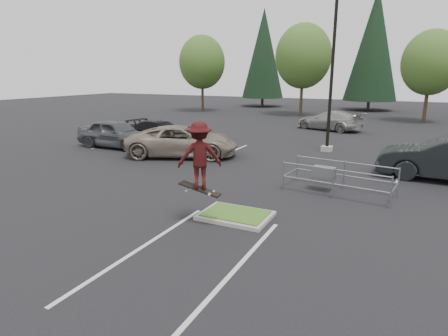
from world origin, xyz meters
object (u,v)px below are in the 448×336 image
at_px(decid_c, 431,65).
at_px(conif_a, 263,54).
at_px(car_l_tan, 181,141).
at_px(car_l_grey, 116,134).
at_px(decid_b, 303,58).
at_px(car_l_black, 160,132).
at_px(conif_b, 374,45).
at_px(skateboarder, 199,155).
at_px(light_pole, 332,72).
at_px(decid_a, 202,64).
at_px(car_far_silver, 330,121).
at_px(cart_corral, 327,174).

distance_m(decid_c, conif_a, 22.50).
distance_m(car_l_tan, car_l_grey, 5.02).
distance_m(decid_b, car_l_grey, 24.31).
bearing_deg(car_l_black, car_l_grey, 159.45).
bearing_deg(decid_b, car_l_tan, -91.19).
height_order(conif_b, car_l_tan, conif_b).
height_order(skateboarder, car_l_tan, skateboarder).
height_order(decid_c, skateboarder, decid_c).
bearing_deg(light_pole, car_l_tan, -144.46).
bearing_deg(light_pole, car_l_black, -169.04).
distance_m(decid_b, conif_a, 12.43).
relative_size(decid_a, decid_c, 1.06).
xyz_separation_m(car_l_grey, car_far_silver, (10.50, 13.43, -0.09)).
relative_size(light_pole, decid_b, 1.05).
bearing_deg(car_l_tan, car_l_black, 28.42).
bearing_deg(decid_a, decid_b, 2.39).
height_order(decid_c, car_l_tan, decid_c).
height_order(light_pole, decid_a, light_pole).
distance_m(decid_b, skateboarder, 32.21).
xyz_separation_m(skateboarder, car_l_black, (-9.28, 10.97, -1.42)).
height_order(conif_a, conif_b, conif_b).
relative_size(decid_b, cart_corral, 2.31).
bearing_deg(cart_corral, car_far_silver, 107.70).
height_order(decid_c, car_far_silver, decid_c).
bearing_deg(cart_corral, decid_c, 88.71).
height_order(cart_corral, car_l_black, car_l_black).
distance_m(light_pole, skateboarder, 13.28).
distance_m(car_l_black, car_l_grey, 2.95).
distance_m(decid_b, car_far_silver, 12.10).
relative_size(conif_a, cart_corral, 3.11).
relative_size(cart_corral, skateboarder, 1.91).
bearing_deg(conif_a, cart_corral, -65.94).
relative_size(car_l_tan, car_far_silver, 1.14).
bearing_deg(conif_a, decid_a, -111.91).
xyz_separation_m(decid_c, car_l_tan, (-12.49, -22.83, -4.41)).
bearing_deg(skateboarder, light_pole, -129.81).
bearing_deg(car_l_black, cart_corral, -106.12).
bearing_deg(cart_corral, skateboarder, -111.29).
bearing_deg(cart_corral, car_l_grey, 173.46).
xyz_separation_m(decid_a, decid_b, (12.00, 0.50, 0.46)).
xyz_separation_m(cart_corral, car_l_black, (-12.05, 5.91, 0.01)).
bearing_deg(decid_c, decid_a, 179.52).
xyz_separation_m(decid_b, conif_a, (-7.99, 9.47, 1.05)).
distance_m(decid_b, decid_c, 12.05).
bearing_deg(car_l_tan, decid_a, 5.25).
height_order(light_pole, car_l_grey, light_pole).
distance_m(light_pole, car_l_grey, 13.36).
bearing_deg(car_l_black, conif_b, -8.13).
relative_size(conif_b, skateboarder, 6.64).
height_order(conif_b, skateboarder, conif_b).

